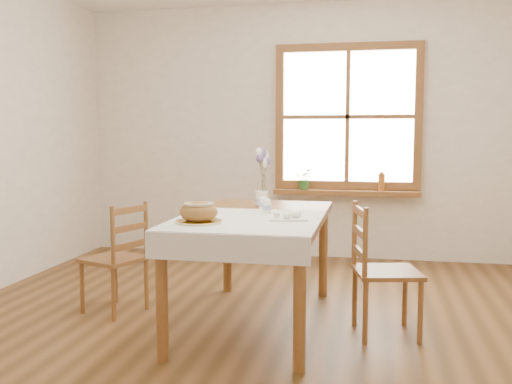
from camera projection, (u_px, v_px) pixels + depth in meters
ground at (246, 339)px, 3.59m from camera, size 5.00×5.00×0.00m
room_walls at (246, 63)px, 3.42m from camera, size 4.60×5.10×2.65m
window at (348, 117)px, 5.75m from camera, size 1.46×0.08×1.46m
window_sill at (346, 192)px, 5.76m from camera, size 1.46×0.20×0.05m
dining_table at (256, 227)px, 3.82m from camera, size 0.90×1.60×0.75m
table_linen at (246, 220)px, 3.51m from camera, size 0.91×0.99×0.01m
chair_left at (114, 257)px, 4.10m from camera, size 0.50×0.49×0.80m
chair_right at (387, 270)px, 3.63m from camera, size 0.49×0.48×0.85m
bread_plate at (199, 222)px, 3.39m from camera, size 0.31×0.31×0.01m
bread_loaf at (199, 210)px, 3.38m from camera, size 0.23×0.23×0.12m
egg_napkin at (288, 218)px, 3.53m from camera, size 0.27×0.24×0.01m
eggs at (288, 214)px, 3.53m from camera, size 0.21×0.20×0.04m
salt_shaker at (267, 206)px, 3.76m from camera, size 0.06×0.06×0.10m
pepper_shaker at (263, 203)px, 3.90m from camera, size 0.06×0.06×0.10m
flower_vase at (262, 199)px, 4.24m from camera, size 0.11×0.11×0.11m
lavender_bouquet at (262, 171)px, 4.21m from camera, size 0.17×0.17×0.32m
potted_plant at (305, 181)px, 5.83m from camera, size 0.23×0.25×0.17m
amber_bottle at (382, 181)px, 5.68m from camera, size 0.08×0.08×0.19m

